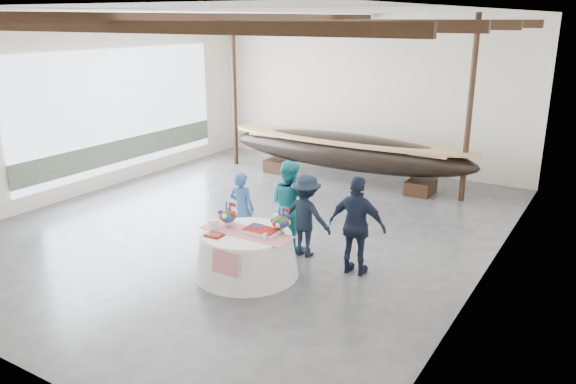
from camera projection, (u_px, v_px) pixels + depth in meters
The scene contains 14 objects.
floor at pixel (253, 224), 12.47m from camera, with size 10.00×12.00×0.01m, color #3D3D42.
wall_back at pixel (367, 92), 16.68m from camera, with size 10.00×0.02×4.50m, color silver.
wall_left at pixel (90, 105), 14.30m from camera, with size 0.02×12.00×4.50m, color silver.
wall_right at pixel (497, 152), 9.30m from camera, with size 0.02×12.00×4.50m, color silver.
ceiling at pixel (248, 11), 11.13m from camera, with size 10.00×12.00×0.01m, color white.
pavilion_structure at pixel (269, 36), 11.87m from camera, with size 9.80×11.76×4.50m.
open_bay at pixel (123, 116), 15.22m from camera, with size 0.03×7.00×3.20m.
longboat_display at pixel (346, 151), 15.42m from camera, with size 7.26×1.45×1.36m.
banquet_table at pixel (247, 253), 9.91m from camera, with size 1.84×1.84×0.79m.
tabletop_items at pixel (250, 222), 9.86m from camera, with size 1.71×0.99×0.40m.
guest_woman_blue at pixel (242, 208), 11.17m from camera, with size 0.55×0.36×1.50m, color #2B568B.
guest_woman_teal at pixel (289, 204), 10.98m from camera, with size 0.86×0.67×1.77m, color teal.
guest_man_left at pixel (306, 216), 10.61m from camera, with size 1.03×0.59×1.59m, color black.
guest_man_right at pixel (357, 226), 9.80m from camera, with size 1.05×0.44×1.79m, color black.
Camera 1 is at (6.80, -9.55, 4.38)m, focal length 35.00 mm.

